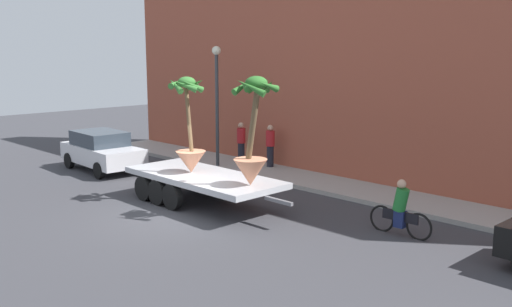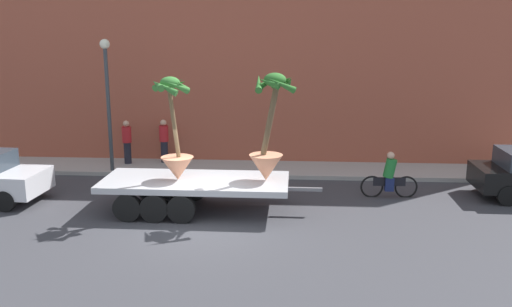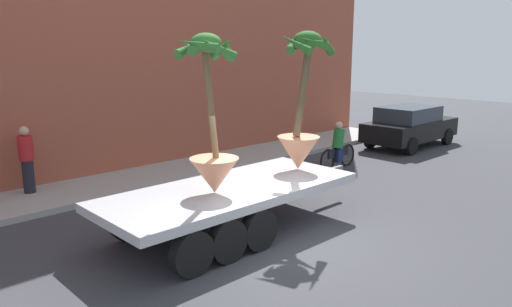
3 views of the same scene
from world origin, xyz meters
name	(u,v)px [view 1 (image 1 of 3)]	position (x,y,z in m)	size (l,w,h in m)	color
ground_plane	(176,216)	(0.00, 0.00, 0.00)	(60.00, 60.00, 0.00)	#38383D
sidewalk	(310,181)	(0.00, 6.10, 0.07)	(24.00, 2.20, 0.15)	#A39E99
building_facade	(341,54)	(0.00, 7.80, 4.68)	(24.00, 1.20, 9.36)	#9E4C38
flatbed_trailer	(198,180)	(-0.64, 1.37, 0.76)	(6.52, 2.34, 0.98)	#B7BABF
potted_palm_rear	(252,144)	(1.80, 1.39, 2.21)	(1.36, 1.28, 3.15)	tan
potted_palm_middle	(189,136)	(-0.92, 1.27, 2.16)	(1.23, 1.14, 3.04)	tan
cyclist	(400,211)	(5.62, 3.12, 0.67)	(1.84, 0.35, 1.54)	black
trailing_car	(102,150)	(-7.39, 1.82, 0.83)	(4.19, 2.06, 1.58)	silver
pedestrian_near_gate	(241,142)	(-3.97, 6.36, 1.04)	(0.36, 0.36, 1.71)	black
pedestrian_far_left	(270,145)	(-2.58, 6.67, 1.04)	(0.36, 0.36, 1.71)	black
street_lamp	(217,90)	(-4.25, 5.30, 3.23)	(0.36, 0.36, 4.83)	#383D42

